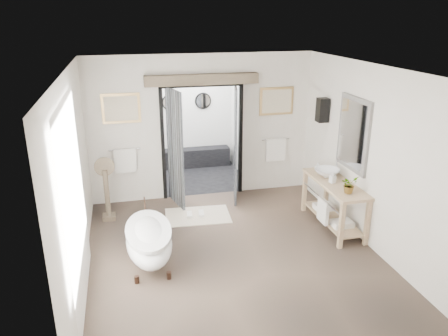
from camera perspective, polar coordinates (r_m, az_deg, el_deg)
The scene contains 13 objects.
ground_plane at distance 7.08m, azimuth 1.15°, elevation -11.19°, with size 5.00×5.00×0.00m, color brown.
room_shell at distance 6.21m, azimuth 1.20°, elevation 3.11°, with size 4.52×5.02×2.91m.
shower_room at distance 10.35m, azimuth -4.37°, elevation 4.37°, with size 2.22×2.01×2.51m.
back_wall_dressing at distance 8.59m, azimuth -2.67°, elevation 5.73°, with size 3.82×0.79×2.52m.
clawfoot_tub at distance 6.82m, azimuth -9.78°, elevation -9.21°, with size 0.69×1.55×0.76m.
vanity at distance 7.92m, azimuth 14.05°, elevation -4.17°, with size 0.57×1.60×0.85m.
pedestal_mirror at distance 8.25m, azimuth -15.05°, elevation -3.19°, with size 0.36×0.23×1.21m.
rug at distance 8.30m, azimuth -3.45°, elevation -6.24°, with size 1.20×0.80×0.01m, color beige.
slippers at distance 8.30m, azimuth -3.75°, elevation -6.01°, with size 0.35×0.25×0.05m.
basin at distance 7.99m, azimuth 13.29°, elevation -0.64°, with size 0.45×0.45×0.16m, color white.
plant at distance 7.37m, azimuth 16.04°, elevation -2.08°, with size 0.26×0.23×0.29m, color gray.
soap_bottle_a at distance 7.74m, azimuth 14.02°, elevation -1.18°, with size 0.09×0.09×0.20m, color gray.
soap_bottle_b at distance 8.27m, azimuth 12.16°, elevation 0.16°, with size 0.12×0.12×0.16m, color gray.
Camera 1 is at (-1.54, -5.87, 3.63)m, focal length 35.00 mm.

